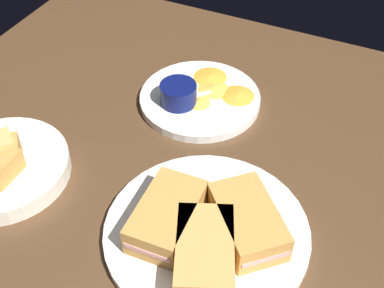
# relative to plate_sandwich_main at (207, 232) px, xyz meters

# --- Properties ---
(ground_plane) EXTENTS (1.10, 1.10, 0.03)m
(ground_plane) POSITION_rel_plate_sandwich_main_xyz_m (0.04, 0.08, -0.02)
(ground_plane) COLOR #4C331E
(plate_sandwich_main) EXTENTS (0.30, 0.30, 0.02)m
(plate_sandwich_main) POSITION_rel_plate_sandwich_main_xyz_m (0.00, 0.00, 0.00)
(plate_sandwich_main) COLOR white
(plate_sandwich_main) RESTS_ON ground_plane
(sandwich_half_near) EXTENTS (0.14, 0.08, 0.05)m
(sandwich_half_near) POSITION_rel_plate_sandwich_main_xyz_m (-0.02, 0.05, 0.03)
(sandwich_half_near) COLOR #C68C42
(sandwich_half_near) RESTS_ON plate_sandwich_main
(sandwich_half_far) EXTENTS (0.15, 0.12, 0.05)m
(sandwich_half_far) POSITION_rel_plate_sandwich_main_xyz_m (-0.05, -0.02, 0.03)
(sandwich_half_far) COLOR tan
(sandwich_half_far) RESTS_ON plate_sandwich_main
(sandwich_half_extra) EXTENTS (0.15, 0.14, 0.05)m
(sandwich_half_extra) POSITION_rel_plate_sandwich_main_xyz_m (0.02, -0.05, 0.03)
(sandwich_half_extra) COLOR #C68C42
(sandwich_half_extra) RESTS_ON plate_sandwich_main
(ramekin_dark_sauce) EXTENTS (0.07, 0.07, 0.04)m
(ramekin_dark_sauce) POSITION_rel_plate_sandwich_main_xyz_m (0.01, -0.07, 0.03)
(ramekin_dark_sauce) COLOR #0C144C
(ramekin_dark_sauce) RESTS_ON plate_sandwich_main
(spoon_by_dark_ramekin) EXTENTS (0.06, 0.09, 0.01)m
(spoon_by_dark_ramekin) POSITION_rel_plate_sandwich_main_xyz_m (-0.02, -0.02, 0.01)
(spoon_by_dark_ramekin) COLOR silver
(spoon_by_dark_ramekin) RESTS_ON plate_sandwich_main
(plate_chips_companion) EXTENTS (0.23, 0.23, 0.02)m
(plate_chips_companion) POSITION_rel_plate_sandwich_main_xyz_m (0.27, 0.14, 0.00)
(plate_chips_companion) COLOR white
(plate_chips_companion) RESTS_ON ground_plane
(ramekin_light_gravy) EXTENTS (0.07, 0.07, 0.04)m
(ramekin_light_gravy) POSITION_rel_plate_sandwich_main_xyz_m (0.24, 0.16, 0.03)
(ramekin_light_gravy) COLOR #0C144C
(ramekin_light_gravy) RESTS_ON plate_chips_companion
(spoon_by_gravy_ramekin) EXTENTS (0.08, 0.08, 0.01)m
(spoon_by_gravy_ramekin) POSITION_rel_plate_sandwich_main_xyz_m (0.24, 0.17, 0.01)
(spoon_by_gravy_ramekin) COLOR silver
(spoon_by_gravy_ramekin) RESTS_ON plate_chips_companion
(plantain_chip_scatter) EXTENTS (0.16, 0.15, 0.01)m
(plantain_chip_scatter) POSITION_rel_plate_sandwich_main_xyz_m (0.31, 0.11, 0.01)
(plantain_chip_scatter) COLOR gold
(plantain_chip_scatter) RESTS_ON plate_chips_companion
(bread_basket_rear) EXTENTS (0.22, 0.22, 0.07)m
(bread_basket_rear) POSITION_rel_plate_sandwich_main_xyz_m (-0.03, 0.35, 0.01)
(bread_basket_rear) COLOR silver
(bread_basket_rear) RESTS_ON ground_plane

